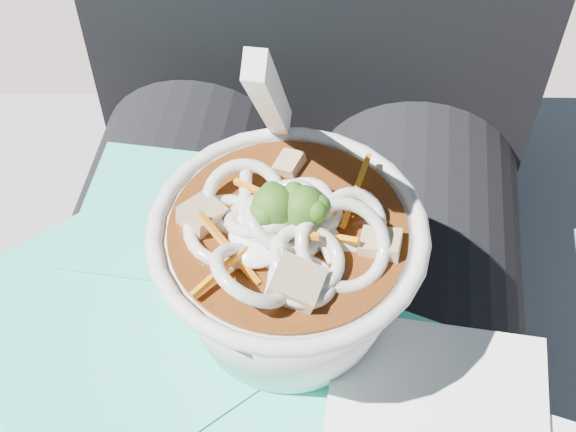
# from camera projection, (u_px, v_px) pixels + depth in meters

# --- Properties ---
(stone_ledge) EXTENTS (1.05, 0.62, 0.42)m
(stone_ledge) POSITION_uv_depth(u_px,v_px,m) (293.00, 405.00, 0.85)
(stone_ledge) COLOR gray
(stone_ledge) RESTS_ON ground
(lap) EXTENTS (0.34, 0.48, 0.16)m
(lap) POSITION_uv_depth(u_px,v_px,m) (266.00, 420.00, 0.53)
(lap) COLOR black
(lap) RESTS_ON stone_ledge
(person_body) EXTENTS (0.34, 0.94, 0.98)m
(person_body) POSITION_uv_depth(u_px,v_px,m) (285.00, 278.00, 0.56)
(person_body) COLOR black
(person_body) RESTS_ON ground
(plastic_bag) EXTENTS (0.37, 0.33, 0.01)m
(plastic_bag) POSITION_uv_depth(u_px,v_px,m) (189.00, 371.00, 0.45)
(plastic_bag) COLOR #32D1B0
(plastic_bag) RESTS_ON lap
(udon_bowl) EXTENTS (0.17, 0.17, 0.19)m
(udon_bowl) POSITION_uv_depth(u_px,v_px,m) (287.00, 261.00, 0.43)
(udon_bowl) COLOR silver
(udon_bowl) RESTS_ON plastic_bag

